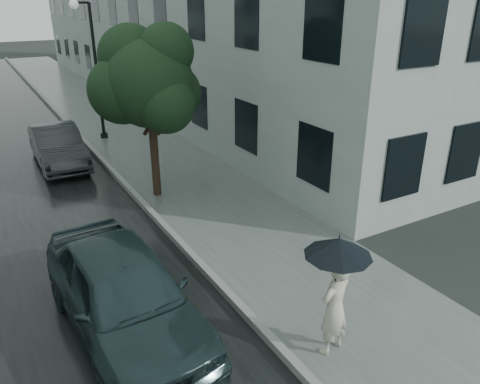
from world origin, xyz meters
TOP-DOWN VIEW (x-y plane):
  - ground at (0.00, 0.00)m, footprint 120.00×120.00m
  - sidewalk at (0.25, 12.00)m, footprint 3.50×60.00m
  - kerb_near at (-1.57, 12.00)m, footprint 0.15×60.00m
  - building_near at (5.47, 19.50)m, footprint 7.02×36.00m
  - pedestrian at (-0.83, -1.00)m, footprint 0.67×0.52m
  - umbrella at (-0.86, -1.00)m, footprint 1.06×1.06m
  - street_tree at (-0.94, 6.49)m, footprint 3.04×2.76m
  - lamp_post at (-0.85, 12.87)m, footprint 0.84×0.39m
  - car_near at (-3.50, 1.07)m, footprint 2.00×4.56m
  - car_far at (-2.84, 10.43)m, footprint 1.41×3.95m

SIDE VIEW (x-z plane):
  - ground at x=0.00m, z-range 0.00..0.00m
  - sidewalk at x=0.25m, z-range 0.00..0.01m
  - kerb_near at x=-1.57m, z-range 0.00..0.15m
  - car_far at x=-2.84m, z-range 0.01..1.30m
  - car_near at x=-3.50m, z-range 0.01..1.53m
  - pedestrian at x=-0.83m, z-range 0.01..1.65m
  - umbrella at x=-0.86m, z-range 1.32..2.47m
  - lamp_post at x=-0.85m, z-range 0.37..5.48m
  - street_tree at x=-0.94m, z-range 0.84..5.50m
  - building_near at x=5.47m, z-range 0.00..9.00m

